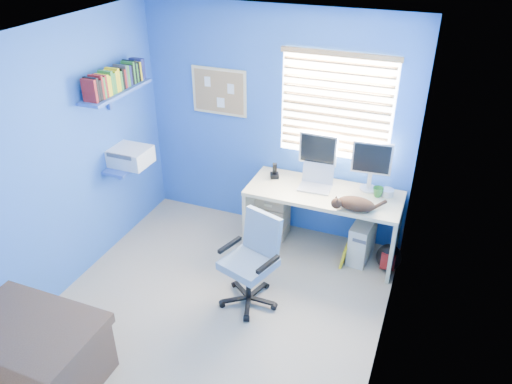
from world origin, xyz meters
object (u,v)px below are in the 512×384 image
at_px(desk, 322,222).
at_px(laptop, 315,179).
at_px(tower_pc, 362,240).
at_px(cat, 356,204).
at_px(office_chair, 252,272).

distance_m(desk, laptop, 0.49).
relative_size(desk, tower_pc, 3.54).
xyz_separation_m(desk, cat, (0.37, -0.23, 0.44)).
xyz_separation_m(cat, tower_pc, (0.07, 0.26, -0.58)).
relative_size(cat, tower_pc, 0.81).
relative_size(laptop, office_chair, 0.37).
relative_size(laptop, cat, 0.90).
height_order(desk, tower_pc, desk).
distance_m(desk, cat, 0.62).
bearing_deg(laptop, cat, -31.50).
xyz_separation_m(tower_pc, office_chair, (-0.84, -1.05, 0.11)).
bearing_deg(desk, laptop, 162.03).
relative_size(desk, laptop, 4.82).
height_order(desk, cat, cat).
bearing_deg(laptop, office_chair, -108.17).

